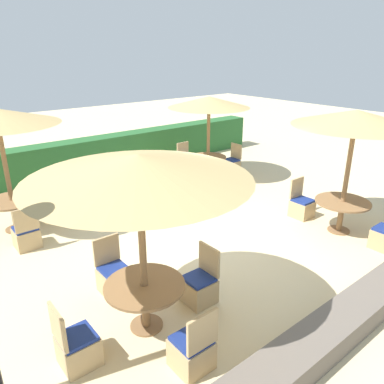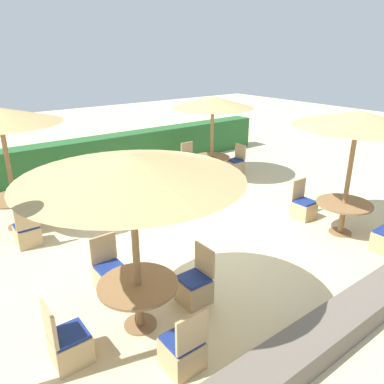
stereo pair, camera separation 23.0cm
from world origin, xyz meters
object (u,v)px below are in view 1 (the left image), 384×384
round_table_back_left (13,206)px  patio_chair_back_right_east (232,165)px  round_table_front_left (145,293)px  patio_chair_back_left_south (27,236)px  patio_chair_back_left_east (59,207)px  parasol_back_right (209,102)px  parasol_front_left (138,168)px  patio_chair_front_right_north (302,206)px  patio_chair_front_left_north (114,277)px  patio_chair_front_left_east (200,287)px  round_table_back_right (208,161)px  patio_chair_front_left_south (192,351)px  round_table_front_right (342,207)px  patio_chair_front_left_west (77,347)px  patio_chair_back_right_north (186,163)px  parasol_front_right (356,119)px

round_table_back_left → patio_chair_back_right_east: size_ratio=1.23×
round_table_front_left → patio_chair_back_left_south: size_ratio=1.23×
patio_chair_back_left_east → patio_chair_back_right_east: same height
parasol_back_right → patio_chair_back_right_east: bearing=-2.6°
parasol_front_left → round_table_front_left: (0.00, 0.00, -1.85)m
patio_chair_front_right_north → parasol_back_right: (0.16, 3.59, 2.08)m
patio_chair_front_left_north → parasol_back_right: (5.09, 3.42, 2.08)m
patio_chair_front_right_north → patio_chair_front_left_east: bearing=13.3°
patio_chair_front_left_north → patio_chair_back_left_south: same height
patio_chair_front_left_east → round_table_back_right: patio_chair_front_left_east is taller
round_table_front_left → patio_chair_back_left_east: patio_chair_back_left_east is taller
patio_chair_front_right_north → patio_chair_back_right_east: bearing=-107.9°
patio_chair_front_right_north → parasol_back_right: bearing=-92.5°
parasol_back_right → patio_chair_back_left_south: bearing=-170.2°
patio_chair_front_left_east → round_table_back_left: 4.81m
parasol_back_right → round_table_back_right: 1.78m
patio_chair_front_left_north → patio_chair_back_left_east: size_ratio=1.00×
patio_chair_front_left_south → parasol_back_right: parasol_back_right is taller
round_table_front_right → patio_chair_back_right_east: (1.14, 4.55, -0.32)m
round_table_front_left → patio_chair_front_left_east: size_ratio=1.23×
patio_chair_back_left_east → round_table_back_right: size_ratio=0.84×
round_table_front_right → parasol_back_right: bearing=88.2°
patio_chair_back_left_east → round_table_back_right: (4.71, -0.02, 0.30)m
parasol_front_left → patio_chair_front_left_west: 2.41m
parasol_front_left → patio_chair_back_right_east: 7.88m
round_table_front_left → patio_chair_front_left_north: patio_chair_front_left_north is taller
patio_chair_back_left_south → parasol_front_left: bearing=-80.0°
patio_chair_front_left_west → patio_chair_front_right_north: same height
patio_chair_front_left_east → patio_chair_back_left_south: (-1.60, 3.54, 0.00)m
patio_chair_front_left_west → patio_chair_front_left_south: bearing=48.7°
parasol_front_left → patio_chair_back_right_north: parasol_front_left is taller
parasol_front_left → patio_chair_front_left_south: bearing=-87.6°
patio_chair_back_left_east → round_table_front_right: bearing=-135.3°
patio_chair_back_left_south → patio_chair_front_left_south: bearing=-81.7°
patio_chair_back_left_south → patio_chair_front_left_west: bearing=-97.0°
parasol_back_right → patio_chair_back_right_east: (0.99, -0.04, -2.08)m
round_table_back_left → patio_chair_back_left_east: (1.00, 0.01, -0.32)m
round_table_front_right → patio_chair_back_left_south: patio_chair_back_left_south is taller
patio_chair_front_left_south → round_table_back_left: size_ratio=0.81×
parasol_back_right → patio_chair_front_left_east: bearing=-132.5°
patio_chair_back_left_east → patio_chair_front_left_west: bearing=161.9°
parasol_front_right → patio_chair_back_right_east: parasol_front_right is taller
patio_chair_front_left_south → patio_chair_back_right_north: same height
patio_chair_front_left_south → patio_chair_front_left_west: 1.46m
round_table_front_left → round_table_back_right: size_ratio=1.03×
patio_chair_front_left_east → patio_chair_front_right_north: size_ratio=1.00×
patio_chair_back_left_south → round_table_back_right: 5.85m
round_table_back_left → patio_chair_back_left_south: bearing=-93.0°
patio_chair_front_right_north → round_table_back_left: size_ratio=0.81×
round_table_front_left → patio_chair_front_left_west: (-1.06, -0.04, -0.32)m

